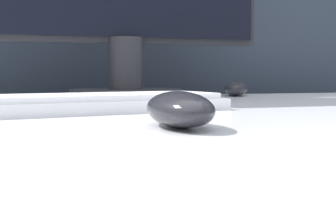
% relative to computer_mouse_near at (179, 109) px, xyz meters
% --- Properties ---
extents(partition_panel, '(5.00, 0.03, 1.33)m').
position_rel_computer_mouse_near_xyz_m(partition_panel, '(-0.08, 0.79, -0.13)').
color(partition_panel, '#333D4C').
rests_on(partition_panel, ground_plane).
extents(computer_mouse_near, '(0.06, 0.12, 0.03)m').
position_rel_computer_mouse_near_xyz_m(computer_mouse_near, '(0.00, 0.00, 0.00)').
color(computer_mouse_near, '#232328').
rests_on(computer_mouse_near, desk).
extents(keyboard, '(0.41, 0.19, 0.02)m').
position_rel_computer_mouse_near_xyz_m(keyboard, '(-0.07, 0.21, -0.01)').
color(keyboard, white).
rests_on(keyboard, desk).
extents(computer_mouse_far, '(0.10, 0.13, 0.03)m').
position_rel_computer_mouse_near_xyz_m(computer_mouse_far, '(0.33, 0.56, 0.00)').
color(computer_mouse_far, '#232328').
rests_on(computer_mouse_far, desk).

